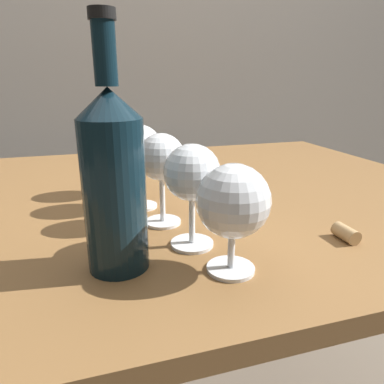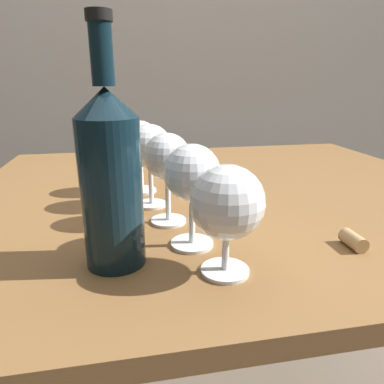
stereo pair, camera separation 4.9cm
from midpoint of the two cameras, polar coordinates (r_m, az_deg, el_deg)
The scene contains 9 objects.
back_wall at distance 1.68m, azimuth -9.65°, elevation 28.00°, with size 5.00×0.08×2.60m, color gray.
dining_table at distance 0.83m, azimuth 1.19°, elevation -6.09°, with size 1.10×0.94×0.77m.
wine_glass_cabernet at distance 0.42m, azimuth 3.39°, elevation -1.72°, with size 0.09×0.09×0.14m.
wine_glass_empty at distance 0.48m, azimuth -2.90°, elevation 2.60°, with size 0.08×0.08×0.15m.
wine_glass_rose at distance 0.57m, azimuth -7.49°, elevation 5.12°, with size 0.08×0.08×0.15m.
wine_glass_amber at distance 0.65m, azimuth -10.69°, elevation 6.87°, with size 0.08×0.08×0.16m.
wine_glass_merlot at distance 0.74m, azimuth -12.59°, elevation 7.88°, with size 0.08×0.08×0.15m.
wine_bottle at distance 0.44m, azimuth -15.79°, elevation 2.07°, with size 0.08×0.08×0.30m.
cork at distance 0.57m, azimuth 21.50°, elevation -6.31°, with size 0.02×0.02×0.04m, color tan.
Camera 1 is at (-0.26, -0.71, 1.00)m, focal length 32.83 mm.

